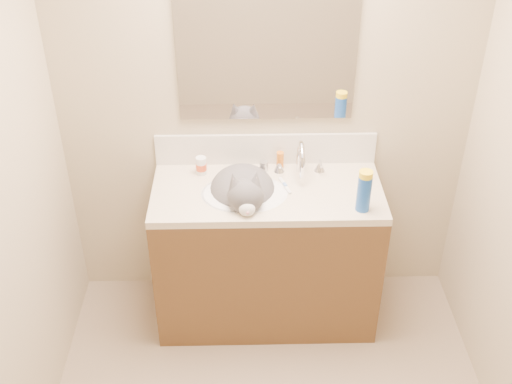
{
  "coord_description": "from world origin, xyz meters",
  "views": [
    {
      "loc": [
        -0.12,
        -1.78,
        2.72
      ],
      "look_at": [
        -0.06,
        0.92,
        0.88
      ],
      "focal_mm": 45.0,
      "sensor_mm": 36.0,
      "label": 1
    }
  ],
  "objects_px": {
    "faucet": "(300,161)",
    "pill_bottle": "(201,166)",
    "vanity_cabinet": "(267,256)",
    "spray_can": "(364,193)",
    "amber_bottle": "(280,160)",
    "silver_jar": "(264,166)",
    "cat": "(243,193)",
    "basin": "(244,204)"
  },
  "relations": [
    {
      "from": "faucet",
      "to": "pill_bottle",
      "type": "bearing_deg",
      "value": 177.13
    },
    {
      "from": "vanity_cabinet",
      "to": "spray_can",
      "type": "bearing_deg",
      "value": -21.67
    },
    {
      "from": "amber_bottle",
      "to": "spray_can",
      "type": "bearing_deg",
      "value": -45.4
    },
    {
      "from": "amber_bottle",
      "to": "silver_jar",
      "type": "bearing_deg",
      "value": -168.06
    },
    {
      "from": "pill_bottle",
      "to": "basin",
      "type": "bearing_deg",
      "value": -40.28
    },
    {
      "from": "faucet",
      "to": "pill_bottle",
      "type": "relative_size",
      "value": 2.8
    },
    {
      "from": "vanity_cabinet",
      "to": "amber_bottle",
      "type": "distance_m",
      "value": 0.55
    },
    {
      "from": "vanity_cabinet",
      "to": "amber_bottle",
      "type": "relative_size",
      "value": 12.07
    },
    {
      "from": "vanity_cabinet",
      "to": "basin",
      "type": "distance_m",
      "value": 0.4
    },
    {
      "from": "cat",
      "to": "amber_bottle",
      "type": "relative_size",
      "value": 5.02
    },
    {
      "from": "silver_jar",
      "to": "pill_bottle",
      "type": "bearing_deg",
      "value": -175.51
    },
    {
      "from": "faucet",
      "to": "pill_bottle",
      "type": "height_order",
      "value": "faucet"
    },
    {
      "from": "silver_jar",
      "to": "spray_can",
      "type": "xyz_separation_m",
      "value": [
        0.48,
        -0.37,
        0.07
      ]
    },
    {
      "from": "silver_jar",
      "to": "spray_can",
      "type": "height_order",
      "value": "spray_can"
    },
    {
      "from": "faucet",
      "to": "cat",
      "type": "bearing_deg",
      "value": -154.21
    },
    {
      "from": "vanity_cabinet",
      "to": "faucet",
      "type": "height_order",
      "value": "faucet"
    },
    {
      "from": "vanity_cabinet",
      "to": "cat",
      "type": "relative_size",
      "value": 2.4
    },
    {
      "from": "basin",
      "to": "amber_bottle",
      "type": "xyz_separation_m",
      "value": [
        0.2,
        0.24,
        0.12
      ]
    },
    {
      "from": "pill_bottle",
      "to": "silver_jar",
      "type": "relative_size",
      "value": 1.83
    },
    {
      "from": "basin",
      "to": "pill_bottle",
      "type": "xyz_separation_m",
      "value": [
        -0.23,
        0.19,
        0.12
      ]
    },
    {
      "from": "pill_bottle",
      "to": "faucet",
      "type": "bearing_deg",
      "value": -2.87
    },
    {
      "from": "cat",
      "to": "basin",
      "type": "bearing_deg",
      "value": -83.67
    },
    {
      "from": "faucet",
      "to": "spray_can",
      "type": "relative_size",
      "value": 1.47
    },
    {
      "from": "faucet",
      "to": "silver_jar",
      "type": "bearing_deg",
      "value": 164.61
    },
    {
      "from": "vanity_cabinet",
      "to": "spray_can",
      "type": "height_order",
      "value": "spray_can"
    },
    {
      "from": "spray_can",
      "to": "pill_bottle",
      "type": "bearing_deg",
      "value": 156.81
    },
    {
      "from": "basin",
      "to": "spray_can",
      "type": "relative_size",
      "value": 2.36
    },
    {
      "from": "faucet",
      "to": "pill_bottle",
      "type": "distance_m",
      "value": 0.53
    },
    {
      "from": "basin",
      "to": "cat",
      "type": "bearing_deg",
      "value": 101.31
    },
    {
      "from": "basin",
      "to": "spray_can",
      "type": "xyz_separation_m",
      "value": [
        0.58,
        -0.15,
        0.17
      ]
    },
    {
      "from": "faucet",
      "to": "amber_bottle",
      "type": "bearing_deg",
      "value": 145.38
    },
    {
      "from": "vanity_cabinet",
      "to": "basin",
      "type": "relative_size",
      "value": 2.67
    },
    {
      "from": "cat",
      "to": "amber_bottle",
      "type": "height_order",
      "value": "cat"
    },
    {
      "from": "vanity_cabinet",
      "to": "basin",
      "type": "xyz_separation_m",
      "value": [
        -0.12,
        -0.03,
        0.38
      ]
    },
    {
      "from": "faucet",
      "to": "silver_jar",
      "type": "relative_size",
      "value": 5.12
    },
    {
      "from": "vanity_cabinet",
      "to": "faucet",
      "type": "distance_m",
      "value": 0.58
    },
    {
      "from": "vanity_cabinet",
      "to": "silver_jar",
      "type": "distance_m",
      "value": 0.51
    },
    {
      "from": "cat",
      "to": "faucet",
      "type": "bearing_deg",
      "value": 20.81
    },
    {
      "from": "basin",
      "to": "amber_bottle",
      "type": "height_order",
      "value": "amber_bottle"
    },
    {
      "from": "cat",
      "to": "silver_jar",
      "type": "xyz_separation_m",
      "value": [
        0.11,
        0.2,
        0.04
      ]
    },
    {
      "from": "cat",
      "to": "amber_bottle",
      "type": "xyz_separation_m",
      "value": [
        0.2,
        0.22,
        0.06
      ]
    },
    {
      "from": "basin",
      "to": "cat",
      "type": "xyz_separation_m",
      "value": [
        -0.0,
        0.02,
        0.06
      ]
    }
  ]
}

